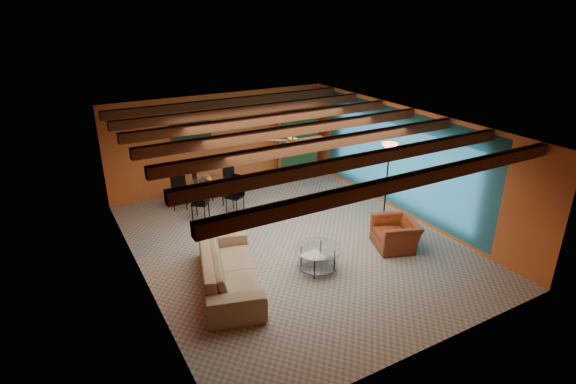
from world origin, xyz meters
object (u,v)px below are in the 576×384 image
armoire (294,148)px  potted_plant (295,111)px  sofa (229,269)px  vase (208,168)px  coffee_table (318,259)px  floor_lamp (387,181)px  dining_table (210,189)px  armchair (395,234)px

armoire → potted_plant: size_ratio=4.02×
sofa → vase: 3.87m
coffee_table → vase: size_ratio=5.50×
floor_lamp → vase: floor_lamp is taller
armoire → potted_plant: (0.00, 0.00, 1.13)m
sofa → floor_lamp: bearing=-62.4°
floor_lamp → dining_table: bearing=141.9°
dining_table → vase: bearing=0.0°
dining_table → vase: size_ratio=10.80×
sofa → coffee_table: sofa is taller
armoire → coffee_table: bearing=-92.0°
armchair → dining_table: dining_table is taller
potted_plant → armchair: bearing=-93.9°
floor_lamp → vase: size_ratio=11.09×
vase → armoire: bearing=16.6°
vase → sofa: bearing=-105.2°
armoire → vase: armoire is taller
armoire → floor_lamp: floor_lamp is taller
coffee_table → armchair: bearing=-1.3°
armchair → armoire: (0.34, 4.98, 0.58)m
sofa → armoire: size_ratio=1.42×
armoire → potted_plant: potted_plant is taller
sofa → floor_lamp: floor_lamp is taller
armoire → vase: size_ratio=10.40×
armchair → potted_plant: bearing=-163.5°
armoire → floor_lamp: (0.45, -3.69, 0.06)m
armchair → vase: size_ratio=5.65×
coffee_table → dining_table: dining_table is taller
dining_table → floor_lamp: (3.54, -2.77, 0.48)m
armoire → sofa: bearing=-108.4°
coffee_table → vase: bearing=100.7°
vase → potted_plant: bearing=16.6°
coffee_table → potted_plant: 5.74m
dining_table → armchair: bearing=-55.9°
dining_table → sofa: bearing=-105.2°
dining_table → armoire: size_ratio=1.04×
coffee_table → floor_lamp: size_ratio=0.50×
coffee_table → floor_lamp: (2.78, 1.24, 0.72)m
sofa → floor_lamp: size_ratio=1.33×
armoire → vase: (-3.09, -0.92, 0.16)m
dining_table → armoire: armoire is taller
sofa → dining_table: bearing=1.1°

